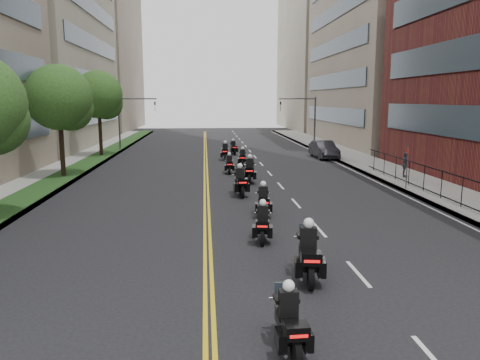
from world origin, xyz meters
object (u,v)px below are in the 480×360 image
(motorcycle_6, at_px, (229,165))
(motorcycle_9, at_px, (233,148))
(motorcycle_3, at_px, (263,202))
(motorcycle_4, at_px, (240,183))
(motorcycle_5, at_px, (250,172))
(motorcycle_7, at_px, (243,159))
(motorcycle_0, at_px, (289,323))
(motorcycle_2, at_px, (263,224))
(motorcycle_8, at_px, (225,152))
(pedestrian_c, at_px, (405,164))
(motorcycle_1, at_px, (308,256))
(parked_sedan, at_px, (324,150))

(motorcycle_6, distance_m, motorcycle_9, 11.77)
(motorcycle_3, distance_m, motorcycle_9, 24.50)
(motorcycle_4, distance_m, motorcycle_5, 4.15)
(motorcycle_7, relative_size, motorcycle_9, 1.03)
(motorcycle_4, relative_size, motorcycle_7, 1.14)
(motorcycle_0, distance_m, motorcycle_4, 16.53)
(motorcycle_2, distance_m, motorcycle_5, 12.63)
(motorcycle_8, bearing_deg, pedestrian_c, -40.79)
(motorcycle_4, distance_m, pedestrian_c, 12.34)
(motorcycle_4, distance_m, motorcycle_9, 19.80)
(motorcycle_7, height_order, pedestrian_c, pedestrian_c)
(motorcycle_1, bearing_deg, motorcycle_5, 97.96)
(motorcycle_1, relative_size, parked_sedan, 0.52)
(motorcycle_0, distance_m, motorcycle_5, 20.60)
(motorcycle_1, distance_m, motorcycle_4, 12.63)
(motorcycle_3, xyz_separation_m, motorcycle_6, (-0.90, 12.78, -0.04))
(motorcycle_3, bearing_deg, motorcycle_9, 94.16)
(motorcycle_1, distance_m, motorcycle_7, 24.14)
(motorcycle_4, bearing_deg, motorcycle_1, -88.55)
(motorcycle_0, distance_m, motorcycle_9, 36.32)
(motorcycle_7, bearing_deg, motorcycle_9, 96.69)
(motorcycle_3, height_order, motorcycle_6, motorcycle_3)
(motorcycle_4, bearing_deg, motorcycle_3, -84.98)
(motorcycle_4, xyz_separation_m, motorcycle_6, (-0.19, 8.06, -0.11))
(motorcycle_3, bearing_deg, motorcycle_4, 102.94)
(motorcycle_1, bearing_deg, motorcycle_0, -100.69)
(motorcycle_8, bearing_deg, motorcycle_3, -84.33)
(motorcycle_7, bearing_deg, motorcycle_6, -104.69)
(motorcycle_5, relative_size, parked_sedan, 0.52)
(motorcycle_9, bearing_deg, motorcycle_3, -96.59)
(motorcycle_5, relative_size, motorcycle_8, 1.08)
(motorcycle_4, height_order, motorcycle_6, motorcycle_4)
(motorcycle_1, bearing_deg, motorcycle_6, 100.96)
(motorcycle_3, relative_size, motorcycle_6, 1.07)
(motorcycle_2, bearing_deg, motorcycle_3, 90.52)
(motorcycle_6, xyz_separation_m, motorcycle_7, (1.26, 3.49, 0.02))
(motorcycle_5, bearing_deg, parked_sedan, 63.86)
(motorcycle_2, distance_m, pedestrian_c, 17.28)
(motorcycle_3, height_order, parked_sedan, motorcycle_3)
(motorcycle_5, distance_m, pedestrian_c, 10.57)
(motorcycle_4, height_order, motorcycle_5, motorcycle_5)
(motorcycle_3, relative_size, motorcycle_7, 1.02)
(motorcycle_8, xyz_separation_m, motorcycle_9, (0.99, 4.01, -0.06))
(motorcycle_1, relative_size, motorcycle_6, 1.22)
(motorcycle_7, bearing_deg, motorcycle_4, -90.19)
(motorcycle_6, xyz_separation_m, parked_sedan, (9.13, 8.19, 0.19))
(motorcycle_6, height_order, motorcycle_7, motorcycle_7)
(motorcycle_5, bearing_deg, motorcycle_1, -82.32)
(pedestrian_c, bearing_deg, motorcycle_9, 61.34)
(motorcycle_0, xyz_separation_m, motorcycle_6, (0.01, 24.59, -0.01))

